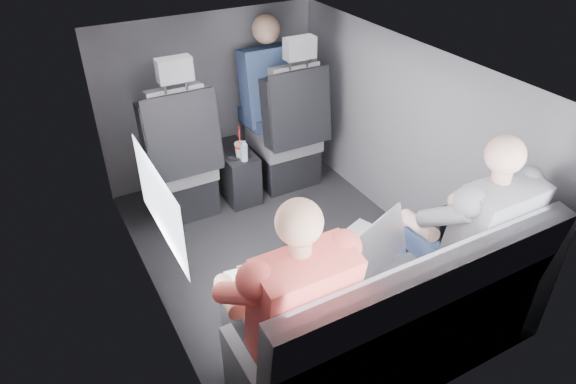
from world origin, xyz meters
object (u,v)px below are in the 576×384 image
water_bottle (244,152)px  laptop_silver (368,245)px  front_seat_left (180,167)px  soda_cup (240,149)px  front_seat_right (287,139)px  laptop_black (447,222)px  passenger_rear_right (467,234)px  center_console (235,172)px  laptop_white (263,280)px  passenger_rear_left (286,306)px  passenger_front_right (267,87)px  rear_bench (391,327)px

water_bottle → laptop_silver: 1.49m
front_seat_left → soda_cup: 0.46m
front_seat_right → laptop_silver: size_ratio=2.75×
front_seat_left → water_bottle: front_seat_left is taller
water_bottle → laptop_black: bearing=-71.1°
passenger_rear_right → center_console: bearing=106.0°
front_seat_right → water_bottle: size_ratio=8.14×
center_console → water_bottle: 0.33m
soda_cup → laptop_white: laptop_white is taller
soda_cup → laptop_white: (-0.56, -1.51, 0.16)m
front_seat_left → front_seat_right: same height
water_bottle → laptop_white: laptop_white is taller
soda_cup → laptop_silver: bearing=-89.2°
passenger_rear_left → passenger_rear_right: 1.08m
laptop_black → front_seat_left: bearing=120.3°
laptop_white → passenger_front_right: 2.09m
laptop_black → passenger_rear_right: bearing=-88.8°
front_seat_left → soda_cup: (0.45, -0.08, 0.06)m
water_bottle → passenger_rear_right: (0.52, -1.66, 0.17)m
laptop_white → passenger_rear_right: bearing=-11.0°
water_bottle → passenger_rear_left: size_ratio=0.12×
rear_bench → passenger_rear_left: passenger_rear_left is taller
soda_cup → laptop_silver: 1.55m
front_seat_right → laptop_black: (0.08, -1.67, 0.23)m
laptop_silver → passenger_rear_left: 0.60m
passenger_front_right → laptop_silver: bearing=-101.6°
soda_cup → passenger_rear_left: size_ratio=0.20×
soda_cup → laptop_black: (0.53, -1.59, 0.16)m
laptop_silver → passenger_front_right: 1.93m
front_seat_right → laptop_black: front_seat_right is taller
rear_bench → soda_cup: size_ratio=6.25×
soda_cup → passenger_front_right: passenger_front_right is taller
front_seat_right → water_bottle: (-0.44, -0.14, 0.07)m
laptop_black → passenger_rear_right: (0.00, -0.14, 0.01)m
front_seat_left → center_console: front_seat_left is taller
passenger_rear_right → passenger_front_right: 2.07m
laptop_white → water_bottle: bearing=68.9°
soda_cup → laptop_silver: (0.02, -1.54, 0.17)m
front_seat_left → passenger_rear_right: (0.98, -1.81, 0.24)m
water_bottle → passenger_rear_right: size_ratio=0.12×
front_seat_left → laptop_silver: 1.71m
soda_cup → passenger_rear_right: size_ratio=0.20×
center_console → passenger_front_right: bearing=28.0°
center_console → passenger_rear_left: size_ratio=0.38×
center_console → laptop_silver: 1.72m
laptop_black → soda_cup: bearing=108.3°
passenger_rear_right → front_seat_left: bearing=118.5°
front_seat_right → passenger_front_right: size_ratio=1.41×
center_console → rear_bench: bearing=-90.0°
laptop_white → laptop_silver: bearing=-3.2°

